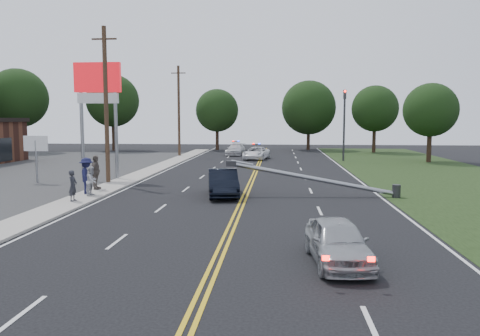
# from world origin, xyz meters

# --- Properties ---
(ground) EXTENTS (120.00, 120.00, 0.00)m
(ground) POSITION_xyz_m (0.00, 0.00, 0.00)
(ground) COLOR black
(ground) RESTS_ON ground
(sidewalk) EXTENTS (1.80, 70.00, 0.12)m
(sidewalk) POSITION_xyz_m (-8.40, 10.00, 0.06)
(sidewalk) COLOR #A19C92
(sidewalk) RESTS_ON ground
(centerline_yellow) EXTENTS (0.36, 80.00, 0.00)m
(centerline_yellow) POSITION_xyz_m (0.00, 10.00, 0.01)
(centerline_yellow) COLOR gold
(centerline_yellow) RESTS_ON ground
(pylon_sign) EXTENTS (3.20, 0.35, 8.00)m
(pylon_sign) POSITION_xyz_m (-10.50, 14.00, 6.00)
(pylon_sign) COLOR gray
(pylon_sign) RESTS_ON ground
(small_sign) EXTENTS (1.60, 0.14, 3.10)m
(small_sign) POSITION_xyz_m (-14.00, 12.00, 2.33)
(small_sign) COLOR gray
(small_sign) RESTS_ON ground
(traffic_signal) EXTENTS (0.28, 0.41, 7.05)m
(traffic_signal) POSITION_xyz_m (8.30, 30.00, 4.21)
(traffic_signal) COLOR #2D2D30
(traffic_signal) RESTS_ON ground
(fallen_streetlight) EXTENTS (9.36, 0.44, 1.91)m
(fallen_streetlight) POSITION_xyz_m (4.19, 8.00, 0.92)
(fallen_streetlight) COLOR #2D2D30
(fallen_streetlight) RESTS_ON ground
(utility_pole_mid) EXTENTS (1.60, 0.28, 10.00)m
(utility_pole_mid) POSITION_xyz_m (-9.20, 12.00, 5.08)
(utility_pole_mid) COLOR #382619
(utility_pole_mid) RESTS_ON ground
(utility_pole_far) EXTENTS (1.60, 0.28, 10.00)m
(utility_pole_far) POSITION_xyz_m (-9.20, 34.00, 5.08)
(utility_pole_far) COLOR #382619
(utility_pole_far) RESTS_ON ground
(tree_4) EXTENTS (7.34, 7.34, 10.45)m
(tree_4) POSITION_xyz_m (-30.69, 39.16, 6.77)
(tree_4) COLOR black
(tree_4) RESTS_ON ground
(tree_5) EXTENTS (6.91, 6.91, 10.05)m
(tree_5) POSITION_xyz_m (-20.08, 43.41, 6.59)
(tree_5) COLOR black
(tree_5) RESTS_ON ground
(tree_6) EXTENTS (5.76, 5.76, 8.21)m
(tree_6) POSITION_xyz_m (-6.48, 45.74, 5.32)
(tree_6) COLOR black
(tree_6) RESTS_ON ground
(tree_7) EXTENTS (7.29, 7.29, 9.36)m
(tree_7) POSITION_xyz_m (5.87, 46.91, 5.71)
(tree_7) COLOR black
(tree_7) RESTS_ON ground
(tree_8) EXTENTS (5.73, 5.73, 8.34)m
(tree_8) POSITION_xyz_m (13.72, 42.32, 5.46)
(tree_8) COLOR black
(tree_8) RESTS_ON ground
(tree_9) EXTENTS (5.17, 5.17, 7.64)m
(tree_9) POSITION_xyz_m (16.42, 29.45, 5.04)
(tree_9) COLOR black
(tree_9) RESTS_ON ground
(crashed_sedan) EXTENTS (2.25, 4.63, 1.46)m
(crashed_sedan) POSITION_xyz_m (-1.20, 7.80, 0.73)
(crashed_sedan) COLOR black
(crashed_sedan) RESTS_ON ground
(waiting_sedan) EXTENTS (1.90, 3.97, 1.31)m
(waiting_sedan) POSITION_xyz_m (3.52, -3.85, 0.66)
(waiting_sedan) COLOR #A2A6AA
(waiting_sedan) RESTS_ON ground
(emergency_a) EXTENTS (2.96, 4.92, 1.28)m
(emergency_a) POSITION_xyz_m (-0.47, 31.18, 0.64)
(emergency_a) COLOR white
(emergency_a) RESTS_ON ground
(emergency_b) EXTENTS (2.25, 4.64, 1.30)m
(emergency_b) POSITION_xyz_m (-3.12, 36.69, 0.65)
(emergency_b) COLOR silver
(emergency_b) RESTS_ON ground
(bystander_a) EXTENTS (0.39, 0.57, 1.54)m
(bystander_a) POSITION_xyz_m (-8.38, 4.96, 0.89)
(bystander_a) COLOR #26272D
(bystander_a) RESTS_ON sidewalk
(bystander_b) EXTENTS (0.66, 0.81, 1.56)m
(bystander_b) POSITION_xyz_m (-8.10, 6.67, 0.90)
(bystander_b) COLOR #B0B0B5
(bystander_b) RESTS_ON sidewalk
(bystander_c) EXTENTS (1.15, 1.46, 1.98)m
(bystander_c) POSITION_xyz_m (-8.61, 7.21, 1.11)
(bystander_c) COLOR #191A3F
(bystander_c) RESTS_ON sidewalk
(bystander_d) EXTENTS (0.50, 1.17, 1.98)m
(bystander_d) POSITION_xyz_m (-8.76, 8.84, 1.11)
(bystander_d) COLOR #60564D
(bystander_d) RESTS_ON sidewalk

